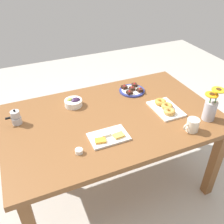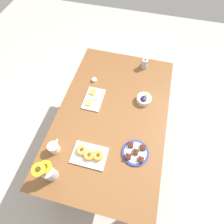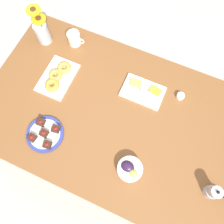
{
  "view_description": "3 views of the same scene",
  "coord_description": "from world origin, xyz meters",
  "px_view_note": "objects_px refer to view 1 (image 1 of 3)",
  "views": [
    {
      "loc": [
        0.6,
        1.39,
        1.83
      ],
      "look_at": [
        0.0,
        0.0,
        0.78
      ],
      "focal_mm": 40.0,
      "sensor_mm": 36.0,
      "label": 1
    },
    {
      "loc": [
        -0.77,
        -0.19,
        2.14
      ],
      "look_at": [
        0.0,
        0.0,
        0.78
      ],
      "focal_mm": 28.0,
      "sensor_mm": 36.0,
      "label": 2
    },
    {
      "loc": [
        0.17,
        -0.39,
        2.0
      ],
      "look_at": [
        0.0,
        0.0,
        0.78
      ],
      "focal_mm": 35.0,
      "sensor_mm": 36.0,
      "label": 3
    }
  ],
  "objects_px": {
    "dining_table": "(112,125)",
    "coffee_mug": "(192,125)",
    "dessert_plate": "(132,90)",
    "croissant_platter": "(166,107)",
    "moka_pot": "(16,118)",
    "grape_bowl": "(74,102)",
    "cheese_platter": "(108,137)",
    "jam_cup_honey": "(79,151)",
    "flower_vase": "(210,109)"
  },
  "relations": [
    {
      "from": "coffee_mug",
      "to": "flower_vase",
      "type": "height_order",
      "value": "flower_vase"
    },
    {
      "from": "grape_bowl",
      "to": "cheese_platter",
      "type": "relative_size",
      "value": 0.54
    },
    {
      "from": "coffee_mug",
      "to": "cheese_platter",
      "type": "height_order",
      "value": "coffee_mug"
    },
    {
      "from": "flower_vase",
      "to": "coffee_mug",
      "type": "bearing_deg",
      "value": 17.55
    },
    {
      "from": "cheese_platter",
      "to": "jam_cup_honey",
      "type": "height_order",
      "value": "cheese_platter"
    },
    {
      "from": "dining_table",
      "to": "croissant_platter",
      "type": "bearing_deg",
      "value": 168.91
    },
    {
      "from": "croissant_platter",
      "to": "dessert_plate",
      "type": "height_order",
      "value": "dessert_plate"
    },
    {
      "from": "coffee_mug",
      "to": "grape_bowl",
      "type": "xyz_separation_m",
      "value": [
        0.66,
        -0.63,
        -0.02
      ]
    },
    {
      "from": "dining_table",
      "to": "dessert_plate",
      "type": "relative_size",
      "value": 7.26
    },
    {
      "from": "cheese_platter",
      "to": "croissant_platter",
      "type": "xyz_separation_m",
      "value": [
        -0.54,
        -0.13,
        0.01
      ]
    },
    {
      "from": "dessert_plate",
      "to": "croissant_platter",
      "type": "bearing_deg",
      "value": 107.08
    },
    {
      "from": "dining_table",
      "to": "dessert_plate",
      "type": "xyz_separation_m",
      "value": [
        -0.31,
        -0.27,
        0.1
      ]
    },
    {
      "from": "coffee_mug",
      "to": "flower_vase",
      "type": "distance_m",
      "value": 0.21
    },
    {
      "from": "dining_table",
      "to": "moka_pot",
      "type": "height_order",
      "value": "moka_pot"
    },
    {
      "from": "grape_bowl",
      "to": "cheese_platter",
      "type": "height_order",
      "value": "grape_bowl"
    },
    {
      "from": "croissant_platter",
      "to": "dessert_plate",
      "type": "bearing_deg",
      "value": -72.92
    },
    {
      "from": "dining_table",
      "to": "coffee_mug",
      "type": "bearing_deg",
      "value": 139.84
    },
    {
      "from": "grape_bowl",
      "to": "coffee_mug",
      "type": "bearing_deg",
      "value": 136.29
    },
    {
      "from": "dining_table",
      "to": "jam_cup_honey",
      "type": "distance_m",
      "value": 0.45
    },
    {
      "from": "dining_table",
      "to": "moka_pot",
      "type": "xyz_separation_m",
      "value": [
        0.66,
        -0.19,
        0.13
      ]
    },
    {
      "from": "coffee_mug",
      "to": "jam_cup_honey",
      "type": "height_order",
      "value": "coffee_mug"
    },
    {
      "from": "flower_vase",
      "to": "moka_pot",
      "type": "xyz_separation_m",
      "value": [
        1.3,
        -0.5,
        -0.04
      ]
    },
    {
      "from": "croissant_platter",
      "to": "cheese_platter",
      "type": "bearing_deg",
      "value": 14.03
    },
    {
      "from": "jam_cup_honey",
      "to": "moka_pot",
      "type": "xyz_separation_m",
      "value": [
        0.32,
        -0.47,
        0.03
      ]
    },
    {
      "from": "dessert_plate",
      "to": "moka_pot",
      "type": "xyz_separation_m",
      "value": [
        0.97,
        0.08,
        0.04
      ]
    },
    {
      "from": "cheese_platter",
      "to": "dessert_plate",
      "type": "xyz_separation_m",
      "value": [
        -0.43,
        -0.49,
        0.0
      ]
    },
    {
      "from": "coffee_mug",
      "to": "dessert_plate",
      "type": "xyz_separation_m",
      "value": [
        0.13,
        -0.64,
        -0.04
      ]
    },
    {
      "from": "cheese_platter",
      "to": "croissant_platter",
      "type": "relative_size",
      "value": 0.93
    },
    {
      "from": "dessert_plate",
      "to": "cheese_platter",
      "type": "bearing_deg",
      "value": 48.93
    },
    {
      "from": "dessert_plate",
      "to": "coffee_mug",
      "type": "bearing_deg",
      "value": 101.55
    },
    {
      "from": "moka_pot",
      "to": "coffee_mug",
      "type": "bearing_deg",
      "value": 152.82
    },
    {
      "from": "cheese_platter",
      "to": "croissant_platter",
      "type": "distance_m",
      "value": 0.55
    },
    {
      "from": "jam_cup_honey",
      "to": "flower_vase",
      "type": "relative_size",
      "value": 0.18
    },
    {
      "from": "croissant_platter",
      "to": "dessert_plate",
      "type": "xyz_separation_m",
      "value": [
        0.11,
        -0.36,
        -0.01
      ]
    },
    {
      "from": "coffee_mug",
      "to": "moka_pot",
      "type": "relative_size",
      "value": 1.01
    },
    {
      "from": "grape_bowl",
      "to": "flower_vase",
      "type": "xyz_separation_m",
      "value": [
        -0.86,
        0.57,
        0.06
      ]
    },
    {
      "from": "grape_bowl",
      "to": "flower_vase",
      "type": "relative_size",
      "value": 0.54
    },
    {
      "from": "grape_bowl",
      "to": "cheese_platter",
      "type": "xyz_separation_m",
      "value": [
        -0.1,
        0.47,
        -0.02
      ]
    },
    {
      "from": "dining_table",
      "to": "grape_bowl",
      "type": "bearing_deg",
      "value": -49.73
    },
    {
      "from": "dining_table",
      "to": "grape_bowl",
      "type": "xyz_separation_m",
      "value": [
        0.22,
        -0.26,
        0.12
      ]
    },
    {
      "from": "cheese_platter",
      "to": "moka_pot",
      "type": "bearing_deg",
      "value": -37.12
    },
    {
      "from": "flower_vase",
      "to": "moka_pot",
      "type": "distance_m",
      "value": 1.39
    },
    {
      "from": "cheese_platter",
      "to": "coffee_mug",
      "type": "bearing_deg",
      "value": 164.47
    },
    {
      "from": "coffee_mug",
      "to": "dessert_plate",
      "type": "relative_size",
      "value": 0.54
    },
    {
      "from": "dining_table",
      "to": "jam_cup_honey",
      "type": "height_order",
      "value": "jam_cup_honey"
    },
    {
      "from": "dining_table",
      "to": "coffee_mug",
      "type": "height_order",
      "value": "coffee_mug"
    },
    {
      "from": "croissant_platter",
      "to": "dining_table",
      "type": "bearing_deg",
      "value": -11.09
    },
    {
      "from": "grape_bowl",
      "to": "moka_pot",
      "type": "bearing_deg",
      "value": 8.47
    },
    {
      "from": "jam_cup_honey",
      "to": "moka_pot",
      "type": "bearing_deg",
      "value": -55.81
    },
    {
      "from": "coffee_mug",
      "to": "moka_pot",
      "type": "xyz_separation_m",
      "value": [
        1.1,
        -0.56,
        0.0
      ]
    }
  ]
}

